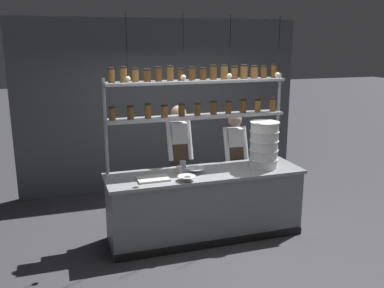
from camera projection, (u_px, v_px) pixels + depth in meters
name	position (u px, v px, depth m)	size (l,w,h in m)	color
ground_plane	(205.00, 235.00, 5.91)	(40.00, 40.00, 0.00)	#3D3D42
back_wall	(163.00, 105.00, 7.61)	(5.05, 0.12, 2.99)	#4C5156
prep_counter	(205.00, 204.00, 5.80)	(2.65, 0.76, 0.92)	gray
spice_shelf_unit	(198.00, 99.00, 5.78)	(2.53, 0.28, 2.31)	#999BA0
chef_left	(179.00, 156.00, 6.16)	(0.37, 0.31, 1.73)	black
chef_center	(234.00, 158.00, 6.44)	(0.38, 0.29, 1.57)	black
container_stack	(264.00, 145.00, 5.82)	(0.40, 0.40, 0.64)	white
cutting_board	(153.00, 179.00, 5.38)	(0.40, 0.26, 0.02)	silver
prep_bowl_near_left	(187.00, 178.00, 5.33)	(0.23, 0.23, 0.06)	silver
prep_bowl_center_front	(195.00, 171.00, 5.64)	(0.25, 0.25, 0.07)	silver
serving_cup_front	(183.00, 164.00, 5.87)	(0.09, 0.09, 0.09)	#B2B7BC
serving_cup_by_board	(179.00, 170.00, 5.64)	(0.08, 0.08, 0.09)	silver
pendant_light_row	(207.00, 73.00, 5.38)	(2.08, 0.07, 0.79)	black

